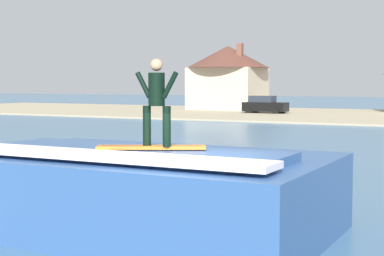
# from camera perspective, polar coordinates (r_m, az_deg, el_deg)

# --- Properties ---
(ground_plane) EXTENTS (260.00, 260.00, 0.00)m
(ground_plane) POSITION_cam_1_polar(r_m,az_deg,el_deg) (11.15, -0.42, -11.80)
(ground_plane) COLOR #40698B
(wave_crest) EXTENTS (7.47, 4.69, 1.80)m
(wave_crest) POSITION_cam_1_polar(r_m,az_deg,el_deg) (12.72, -4.36, -5.90)
(wave_crest) COLOR #30558E
(wave_crest) RESTS_ON ground_plane
(surfboard) EXTENTS (2.08, 1.34, 0.06)m
(surfboard) POSITION_cam_1_polar(r_m,az_deg,el_deg) (11.93, -3.84, -1.81)
(surfboard) COLOR orange
(surfboard) RESTS_ON wave_crest
(surfer) EXTENTS (0.95, 0.32, 1.70)m
(surfer) POSITION_cam_1_polar(r_m,az_deg,el_deg) (11.79, -3.35, 2.86)
(surfer) COLOR black
(surfer) RESTS_ON surfboard
(car_near_shore) EXTENTS (4.31, 2.10, 1.86)m
(car_near_shore) POSITION_cam_1_polar(r_m,az_deg,el_deg) (60.12, 6.84, 2.16)
(car_near_shore) COLOR black
(car_near_shore) RESTS_ON ground_plane
(house_with_chimney) EXTENTS (9.26, 9.26, 7.42)m
(house_with_chimney) POSITION_cam_1_polar(r_m,az_deg,el_deg) (68.15, 3.39, 5.10)
(house_with_chimney) COLOR beige
(house_with_chimney) RESTS_ON ground_plane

